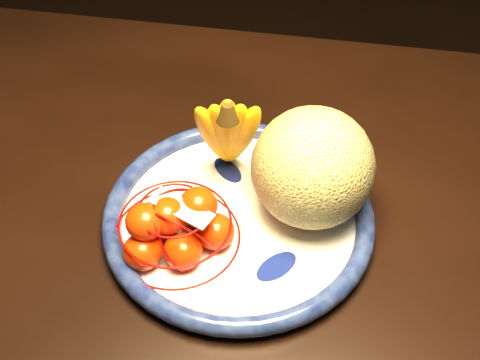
% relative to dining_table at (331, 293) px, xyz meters
% --- Properties ---
extents(dining_table, '(1.45, 0.87, 0.72)m').
position_rel_dining_table_xyz_m(dining_table, '(0.00, 0.00, 0.00)').
color(dining_table, black).
rests_on(dining_table, ground).
extents(fruit_bowl, '(0.33, 0.33, 0.03)m').
position_rel_dining_table_xyz_m(fruit_bowl, '(-0.12, 0.03, 0.09)').
color(fruit_bowl, white).
rests_on(fruit_bowl, dining_table).
extents(cantaloupe, '(0.14, 0.14, 0.14)m').
position_rel_dining_table_xyz_m(cantaloupe, '(-0.04, 0.06, 0.16)').
color(cantaloupe, olive).
rests_on(cantaloupe, fruit_bowl).
extents(banana_bunch, '(0.10, 0.10, 0.15)m').
position_rel_dining_table_xyz_m(banana_bunch, '(-0.15, 0.10, 0.17)').
color(banana_bunch, yellow).
rests_on(banana_bunch, fruit_bowl).
extents(mandarin_bag, '(0.19, 0.19, 0.09)m').
position_rel_dining_table_xyz_m(mandarin_bag, '(-0.19, -0.02, 0.12)').
color(mandarin_bag, '#F82900').
rests_on(mandarin_bag, fruit_bowl).
extents(price_tag, '(0.08, 0.05, 0.01)m').
position_rel_dining_table_xyz_m(price_tag, '(-0.18, -0.02, 0.15)').
color(price_tag, white).
rests_on(price_tag, mandarin_bag).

